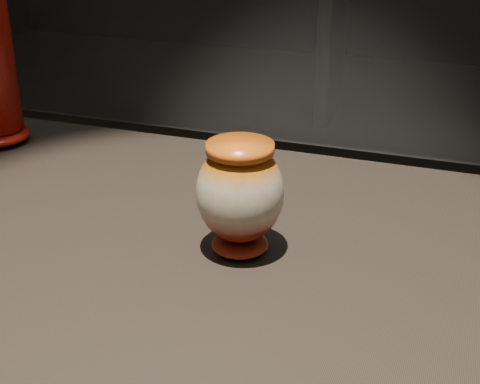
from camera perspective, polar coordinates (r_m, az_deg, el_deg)
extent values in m
cube|color=black|center=(0.95, -1.97, -6.24)|extent=(2.00, 0.80, 0.05)
ellipsoid|color=maroon|center=(0.93, 0.00, -4.44)|extent=(0.10, 0.10, 0.02)
ellipsoid|color=beige|center=(0.89, 0.00, -0.05)|extent=(0.15, 0.15, 0.14)
cylinder|color=orange|center=(0.87, 0.00, 3.78)|extent=(0.11, 0.11, 0.01)
cube|color=black|center=(4.25, 7.82, 11.86)|extent=(0.08, 0.50, 0.85)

